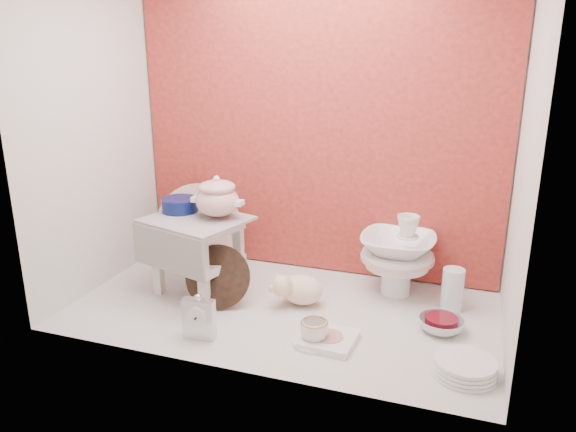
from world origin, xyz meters
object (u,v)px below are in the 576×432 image
object	(u,v)px
gold_rim_teacup	(314,331)
crystal_bowl	(441,325)
dinner_plate_stack	(465,367)
porcelain_tower	(397,254)
step_stool	(198,256)
floral_platter	(199,225)
soup_tureen	(217,197)
blue_white_vase	(182,237)
mantel_clock	(199,317)
plush_pig	(301,289)

from	to	relation	value
gold_rim_teacup	crystal_bowl	distance (m)	0.52
dinner_plate_stack	porcelain_tower	distance (m)	0.69
dinner_plate_stack	crystal_bowl	xyz separation A→B (m)	(-0.10, 0.29, -0.00)
step_stool	floral_platter	size ratio (longest dim) A/B	0.97
soup_tureen	dinner_plate_stack	bearing A→B (deg)	-17.19
blue_white_vase	mantel_clock	bearing A→B (deg)	-56.22
soup_tureen	porcelain_tower	distance (m)	0.85
floral_platter	gold_rim_teacup	world-z (taller)	floral_platter
soup_tureen	gold_rim_teacup	size ratio (longest dim) A/B	2.13
floral_platter	crystal_bowl	world-z (taller)	floral_platter
soup_tureen	floral_platter	distance (m)	0.44
blue_white_vase	porcelain_tower	world-z (taller)	porcelain_tower
step_stool	floral_platter	distance (m)	0.35
porcelain_tower	step_stool	bearing A→B (deg)	-161.44
floral_platter	plush_pig	bearing A→B (deg)	-23.41
plush_pig	crystal_bowl	size ratio (longest dim) A/B	1.36
step_stool	porcelain_tower	xyz separation A→B (m)	(0.86, 0.29, 0.01)
plush_pig	gold_rim_teacup	distance (m)	0.33
step_stool	plush_pig	bearing A→B (deg)	20.06
step_stool	floral_platter	bearing A→B (deg)	133.06
soup_tureen	floral_platter	size ratio (longest dim) A/B	0.54
plush_pig	porcelain_tower	world-z (taller)	porcelain_tower
gold_rim_teacup	crystal_bowl	bearing A→B (deg)	29.43
dinner_plate_stack	mantel_clock	bearing A→B (deg)	-175.71
blue_white_vase	mantel_clock	distance (m)	0.85
plush_pig	porcelain_tower	xyz separation A→B (m)	(0.37, 0.25, 0.12)
soup_tureen	blue_white_vase	bearing A→B (deg)	141.37
plush_pig	soup_tureen	bearing A→B (deg)	161.75
mantel_clock	gold_rim_teacup	distance (m)	0.45
crystal_bowl	soup_tureen	bearing A→B (deg)	177.02
blue_white_vase	plush_pig	size ratio (longest dim) A/B	1.03
floral_platter	plush_pig	world-z (taller)	floral_platter
floral_platter	crystal_bowl	size ratio (longest dim) A/B	2.39
dinner_plate_stack	gold_rim_teacup	bearing A→B (deg)	176.64
gold_rim_teacup	crystal_bowl	world-z (taller)	gold_rim_teacup
soup_tureen	plush_pig	world-z (taller)	soup_tureen
floral_platter	porcelain_tower	distance (m)	1.02
step_stool	porcelain_tower	distance (m)	0.90
crystal_bowl	blue_white_vase	bearing A→B (deg)	165.88
step_stool	gold_rim_teacup	world-z (taller)	step_stool
floral_platter	dinner_plate_stack	xyz separation A→B (m)	(1.35, -0.61, -0.18)
soup_tureen	mantel_clock	size ratio (longest dim) A/B	1.26
blue_white_vase	floral_platter	bearing A→B (deg)	-9.54
floral_platter	porcelain_tower	xyz separation A→B (m)	(1.02, -0.02, -0.02)
porcelain_tower	floral_platter	bearing A→B (deg)	178.63
blue_white_vase	porcelain_tower	distance (m)	1.14
blue_white_vase	soup_tureen	bearing A→B (deg)	-38.63
mantel_clock	floral_platter	bearing A→B (deg)	111.74
dinner_plate_stack	plush_pig	bearing A→B (deg)	154.72
soup_tureen	crystal_bowl	bearing A→B (deg)	-2.98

